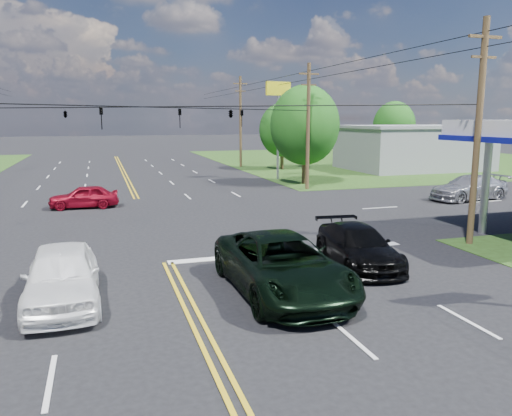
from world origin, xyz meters
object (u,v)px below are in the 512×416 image
object	(u,v)px
tree_far_r	(394,125)
pickup_dkgreen	(282,265)
pickup_white	(62,276)
tree_right_b	(282,130)
retail_ne	(413,149)
tree_right_a	(305,125)
suv_black	(358,246)
pole_se	(478,131)
pole_right_far	(241,121)
pole_ne	(308,125)

from	to	relation	value
tree_far_r	pickup_dkgreen	bearing A→B (deg)	-126.19
pickup_white	tree_right_b	bearing A→B (deg)	59.20
tree_right_b	tree_far_r	xyz separation A→B (m)	(17.50, 6.00, 0.33)
retail_ne	pickup_white	distance (m)	45.89
tree_far_r	tree_right_a	bearing A→B (deg)	-138.01
suv_black	pickup_white	world-z (taller)	pickup_white
tree_far_r	retail_ne	bearing A→B (deg)	-111.80
pickup_dkgreen	pole_se	bearing A→B (deg)	17.86
pole_se	suv_black	world-z (taller)	pole_se
tree_right_a	suv_black	xyz separation A→B (m)	(-7.24, -22.36, -4.13)
pole_right_far	tree_right_b	world-z (taller)	pole_right_far
suv_black	pickup_white	size ratio (longest dim) A/B	0.99
tree_far_r	pickup_white	size ratio (longest dim) A/B	1.48
pole_right_far	pole_ne	bearing A→B (deg)	-90.00
pole_right_far	tree_right_b	xyz separation A→B (m)	(3.50, -4.00, -0.95)
suv_black	pickup_dkgreen	bearing A→B (deg)	-145.77
tree_right_a	pickup_dkgreen	xyz separation A→B (m)	(-11.00, -24.37, -3.96)
pole_ne	pickup_white	xyz separation A→B (m)	(-16.50, -20.34, -4.04)
pole_se	pickup_white	bearing A→B (deg)	-171.93
pickup_dkgreen	tree_right_a	bearing A→B (deg)	64.94
pole_right_far	suv_black	world-z (taller)	pole_right_far
suv_black	pickup_white	distance (m)	10.31
retail_ne	tree_far_r	distance (m)	11.02
pole_ne	pickup_white	world-z (taller)	pole_ne
pole_ne	pickup_white	bearing A→B (deg)	-129.05
pole_ne	pickup_white	distance (m)	26.50
retail_ne	tree_right_a	distance (m)	18.09
pole_se	pole_ne	xyz separation A→B (m)	(0.00, 18.00, 0.00)
pole_ne	suv_black	world-z (taller)	pole_ne
tree_right_b	pole_se	bearing A→B (deg)	-96.05
tree_right_a	pickup_white	distance (m)	29.44
pole_right_far	pole_se	bearing A→B (deg)	-90.00
tree_right_a	tree_right_b	distance (m)	12.27
tree_right_a	suv_black	bearing A→B (deg)	-107.93
pole_se	pickup_dkgreen	bearing A→B (deg)	-161.37
pole_ne	pickup_dkgreen	distance (m)	23.93
tree_right_b	pickup_white	world-z (taller)	tree_right_b
pole_right_far	pickup_white	xyz separation A→B (m)	(-16.50, -39.34, -4.29)
tree_right_a	tree_right_b	bearing A→B (deg)	78.23
tree_right_b	pickup_white	xyz separation A→B (m)	(-20.00, -35.34, -3.34)
pole_right_far	tree_far_r	distance (m)	21.10
pole_se	pickup_white	world-z (taller)	pole_se
retail_ne	pole_right_far	bearing A→B (deg)	154.80
retail_ne	pickup_dkgreen	distance (m)	42.17
pole_se	tree_right_b	bearing A→B (deg)	83.95
tree_right_b	suv_black	bearing A→B (deg)	-105.82
pole_ne	retail_ne	bearing A→B (deg)	32.91
pole_se	suv_black	xyz separation A→B (m)	(-6.24, -1.36, -4.18)
tree_far_r	pickup_dkgreen	world-z (taller)	tree_far_r
pole_se	pole_right_far	bearing A→B (deg)	90.00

